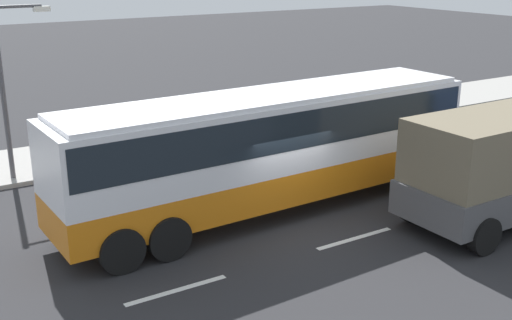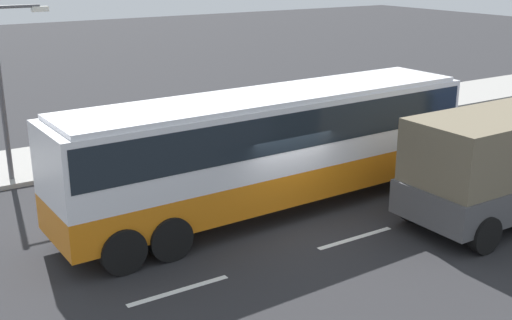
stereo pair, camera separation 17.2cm
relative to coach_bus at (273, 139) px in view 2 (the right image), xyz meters
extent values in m
plane|color=#28282B|center=(-0.18, -0.93, -2.12)|extent=(120.00, 120.00, 0.00)
cube|color=gray|center=(-0.18, 7.83, -2.05)|extent=(80.00, 4.00, 0.15)
cube|color=white|center=(-4.31, -2.75, -2.12)|extent=(2.40, 0.16, 0.01)
cube|color=white|center=(0.75, -2.75, -2.12)|extent=(2.40, 0.16, 0.01)
cube|color=orange|center=(0.01, 0.00, -1.12)|extent=(12.55, 2.84, 0.92)
cube|color=silver|center=(0.01, 0.00, 0.26)|extent=(12.55, 2.84, 1.83)
cube|color=black|center=(0.01, 0.00, 0.52)|extent=(12.31, 2.86, 1.01)
cube|color=black|center=(6.20, 0.18, 0.35)|extent=(0.19, 2.27, 1.47)
cube|color=silver|center=(0.01, 0.00, 1.24)|extent=(12.05, 2.67, 0.12)
cylinder|color=black|center=(4.61, 1.32, -1.57)|extent=(1.11, 0.33, 1.10)
cylinder|color=black|center=(4.68, -1.04, -1.57)|extent=(1.11, 0.33, 1.10)
cylinder|color=black|center=(-3.87, 1.07, -1.57)|extent=(1.11, 0.33, 1.10)
cylinder|color=black|center=(-3.80, -1.30, -1.57)|extent=(1.11, 0.33, 1.10)
cylinder|color=black|center=(-5.07, 1.03, -1.57)|extent=(1.11, 0.33, 1.10)
cylinder|color=black|center=(-5.00, -1.33, -1.57)|extent=(1.11, 0.33, 1.10)
cube|color=#4C4C4F|center=(4.40, -3.90, -1.19)|extent=(4.96, 2.48, 0.90)
cube|color=#6B604C|center=(4.40, -3.90, 0.08)|extent=(4.77, 2.38, 1.65)
cylinder|color=black|center=(5.23, -2.73, -1.64)|extent=(0.96, 0.29, 0.96)
cylinder|color=black|center=(2.81, -2.74, -1.64)|extent=(0.96, 0.29, 0.96)
cylinder|color=black|center=(2.83, -5.08, -1.64)|extent=(0.96, 0.29, 0.96)
cylinder|color=black|center=(6.19, 6.64, -1.55)|extent=(0.14, 0.14, 0.84)
cylinder|color=black|center=(6.04, 6.60, -1.55)|extent=(0.14, 0.14, 0.84)
cylinder|color=beige|center=(6.12, 6.62, -0.82)|extent=(0.32, 0.32, 0.63)
sphere|color=tan|center=(6.12, 6.62, -0.39)|extent=(0.23, 0.23, 0.23)
cylinder|color=#47474C|center=(-5.78, 6.45, 0.78)|extent=(0.16, 0.16, 5.51)
cylinder|color=#47474C|center=(-5.07, 6.45, 3.39)|extent=(1.43, 0.10, 0.10)
cube|color=silver|center=(-4.35, 6.45, 3.29)|extent=(0.50, 0.24, 0.16)
camera|label=1|loc=(-9.34, -14.11, 4.81)|focal=44.50mm
camera|label=2|loc=(-9.49, -14.01, 4.81)|focal=44.50mm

